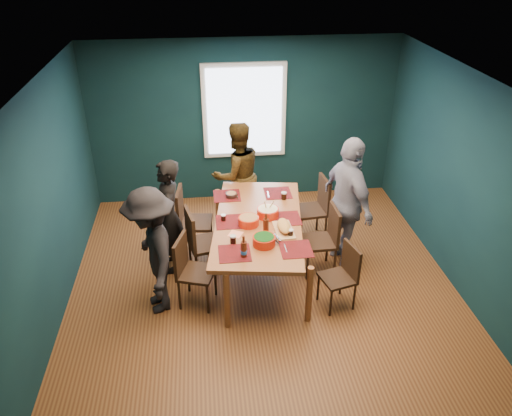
{
  "coord_description": "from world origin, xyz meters",
  "views": [
    {
      "loc": [
        -0.69,
        -5.26,
        4.15
      ],
      "look_at": [
        -0.06,
        0.22,
        1.02
      ],
      "focal_mm": 35.0,
      "sensor_mm": 36.0,
      "label": 1
    }
  ],
  "objects_px": {
    "cutting_board": "(284,227)",
    "chair_right_far": "(317,204)",
    "chair_left_mid": "(199,239)",
    "person_right": "(348,203)",
    "bowl_herbs": "(264,240)",
    "dining_table": "(258,225)",
    "chair_left_far": "(188,217)",
    "chair_left_near": "(189,266)",
    "person_near_left": "(152,252)",
    "chair_right_mid": "(326,235)",
    "bowl_dumpling": "(268,212)",
    "person_back": "(237,175)",
    "chair_right_near": "(344,271)",
    "person_far_left": "(169,217)",
    "bowl_salad": "(249,221)"
  },
  "relations": [
    {
      "from": "dining_table",
      "to": "bowl_salad",
      "type": "height_order",
      "value": "bowl_salad"
    },
    {
      "from": "person_far_left",
      "to": "bowl_dumpling",
      "type": "bearing_deg",
      "value": 80.66
    },
    {
      "from": "chair_right_near",
      "to": "bowl_herbs",
      "type": "xyz_separation_m",
      "value": [
        -0.96,
        0.18,
        0.41
      ]
    },
    {
      "from": "chair_left_near",
      "to": "cutting_board",
      "type": "bearing_deg",
      "value": 27.85
    },
    {
      "from": "person_back",
      "to": "bowl_herbs",
      "type": "height_order",
      "value": "person_back"
    },
    {
      "from": "chair_left_mid",
      "to": "cutting_board",
      "type": "distance_m",
      "value": 1.15
    },
    {
      "from": "person_right",
      "to": "bowl_dumpling",
      "type": "height_order",
      "value": "person_right"
    },
    {
      "from": "person_right",
      "to": "bowl_herbs",
      "type": "height_order",
      "value": "person_right"
    },
    {
      "from": "person_right",
      "to": "bowl_herbs",
      "type": "relative_size",
      "value": 6.74
    },
    {
      "from": "dining_table",
      "to": "chair_left_far",
      "type": "relative_size",
      "value": 2.31
    },
    {
      "from": "chair_left_far",
      "to": "person_near_left",
      "type": "height_order",
      "value": "person_near_left"
    },
    {
      "from": "chair_left_far",
      "to": "cutting_board",
      "type": "height_order",
      "value": "chair_left_far"
    },
    {
      "from": "chair_left_mid",
      "to": "chair_left_near",
      "type": "height_order",
      "value": "chair_left_mid"
    },
    {
      "from": "chair_right_mid",
      "to": "bowl_dumpling",
      "type": "distance_m",
      "value": 0.85
    },
    {
      "from": "person_far_left",
      "to": "person_near_left",
      "type": "height_order",
      "value": "person_near_left"
    },
    {
      "from": "cutting_board",
      "to": "chair_right_mid",
      "type": "bearing_deg",
      "value": 20.09
    },
    {
      "from": "cutting_board",
      "to": "chair_right_far",
      "type": "bearing_deg",
      "value": 55.49
    },
    {
      "from": "chair_right_near",
      "to": "bowl_salad",
      "type": "distance_m",
      "value": 1.34
    },
    {
      "from": "chair_left_near",
      "to": "person_near_left",
      "type": "bearing_deg",
      "value": -155.62
    },
    {
      "from": "chair_right_mid",
      "to": "chair_right_near",
      "type": "relative_size",
      "value": 1.14
    },
    {
      "from": "person_far_left",
      "to": "cutting_board",
      "type": "relative_size",
      "value": 2.93
    },
    {
      "from": "chair_right_mid",
      "to": "chair_left_near",
      "type": "bearing_deg",
      "value": -167.54
    },
    {
      "from": "bowl_dumpling",
      "to": "cutting_board",
      "type": "bearing_deg",
      "value": -68.3
    },
    {
      "from": "dining_table",
      "to": "bowl_salad",
      "type": "distance_m",
      "value": 0.21
    },
    {
      "from": "person_right",
      "to": "bowl_salad",
      "type": "height_order",
      "value": "person_right"
    },
    {
      "from": "person_far_left",
      "to": "chair_right_far",
      "type": "bearing_deg",
      "value": 102.49
    },
    {
      "from": "chair_left_near",
      "to": "chair_right_near",
      "type": "height_order",
      "value": "chair_left_near"
    },
    {
      "from": "bowl_dumpling",
      "to": "bowl_salad",
      "type": "bearing_deg",
      "value": -146.01
    },
    {
      "from": "chair_right_mid",
      "to": "person_right",
      "type": "distance_m",
      "value": 0.52
    },
    {
      "from": "dining_table",
      "to": "chair_right_near",
      "type": "relative_size",
      "value": 2.77
    },
    {
      "from": "chair_right_mid",
      "to": "chair_right_near",
      "type": "bearing_deg",
      "value": -87.65
    },
    {
      "from": "chair_left_near",
      "to": "person_near_left",
      "type": "xyz_separation_m",
      "value": [
        -0.41,
        -0.05,
        0.28
      ]
    },
    {
      "from": "chair_left_near",
      "to": "chair_left_mid",
      "type": "bearing_deg",
      "value": 94.31
    },
    {
      "from": "bowl_salad",
      "to": "bowl_herbs",
      "type": "distance_m",
      "value": 0.5
    },
    {
      "from": "dining_table",
      "to": "chair_right_mid",
      "type": "xyz_separation_m",
      "value": [
        0.9,
        -0.03,
        -0.2
      ]
    },
    {
      "from": "chair_right_near",
      "to": "person_right",
      "type": "xyz_separation_m",
      "value": [
        0.27,
        0.91,
        0.43
      ]
    },
    {
      "from": "chair_left_mid",
      "to": "chair_right_far",
      "type": "height_order",
      "value": "chair_left_mid"
    },
    {
      "from": "person_right",
      "to": "bowl_dumpling",
      "type": "distance_m",
      "value": 1.09
    },
    {
      "from": "chair_left_mid",
      "to": "person_right",
      "type": "height_order",
      "value": "person_right"
    },
    {
      "from": "person_right",
      "to": "person_near_left",
      "type": "relative_size",
      "value": 1.13
    },
    {
      "from": "chair_left_far",
      "to": "chair_left_mid",
      "type": "xyz_separation_m",
      "value": [
        0.14,
        -0.58,
        -0.01
      ]
    },
    {
      "from": "bowl_dumpling",
      "to": "bowl_herbs",
      "type": "bearing_deg",
      "value": -101.58
    },
    {
      "from": "person_back",
      "to": "person_right",
      "type": "bearing_deg",
      "value": 118.15
    },
    {
      "from": "person_near_left",
      "to": "cutting_board",
      "type": "height_order",
      "value": "person_near_left"
    },
    {
      "from": "chair_right_mid",
      "to": "person_far_left",
      "type": "height_order",
      "value": "person_far_left"
    },
    {
      "from": "chair_right_far",
      "to": "chair_right_near",
      "type": "bearing_deg",
      "value": -95.96
    },
    {
      "from": "chair_right_near",
      "to": "bowl_dumpling",
      "type": "distance_m",
      "value": 1.24
    },
    {
      "from": "chair_right_mid",
      "to": "bowl_dumpling",
      "type": "bearing_deg",
      "value": 169.22
    },
    {
      "from": "dining_table",
      "to": "cutting_board",
      "type": "height_order",
      "value": "cutting_board"
    },
    {
      "from": "chair_left_near",
      "to": "chair_right_far",
      "type": "relative_size",
      "value": 0.94
    }
  ]
}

